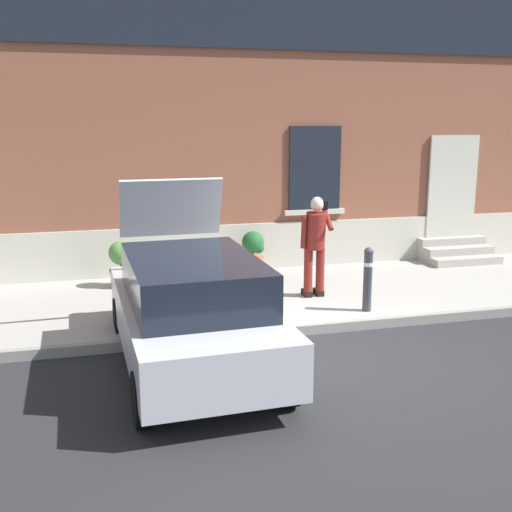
% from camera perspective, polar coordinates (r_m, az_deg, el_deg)
% --- Properties ---
extents(ground_plane, '(80.00, 80.00, 0.00)m').
position_cam_1_polar(ground_plane, '(8.50, 7.81, -9.25)').
color(ground_plane, '#232326').
extents(sidewalk, '(24.00, 3.60, 0.15)m').
position_cam_1_polar(sidewalk, '(10.98, 2.27, -3.70)').
color(sidewalk, '#99968E').
rests_on(sidewalk, ground).
extents(curb_edge, '(24.00, 0.12, 0.15)m').
position_cam_1_polar(curb_edge, '(9.30, 5.62, -6.78)').
color(curb_edge, gray).
rests_on(curb_edge, ground).
extents(building_facade, '(24.00, 1.52, 7.50)m').
position_cam_1_polar(building_facade, '(12.96, -0.85, 15.11)').
color(building_facade, brown).
rests_on(building_facade, ground).
extents(entrance_stoop, '(1.57, 0.96, 0.48)m').
position_cam_1_polar(entrance_stoop, '(14.04, 18.23, 0.36)').
color(entrance_stoop, '#9E998E').
rests_on(entrance_stoop, sidewalk).
extents(hatchback_car_silver, '(1.92, 4.13, 2.34)m').
position_cam_1_polar(hatchback_car_silver, '(7.83, -6.06, -4.92)').
color(hatchback_car_silver, '#B7B7BF').
rests_on(hatchback_car_silver, ground).
extents(bollard_near_person, '(0.15, 0.15, 1.04)m').
position_cam_1_polar(bollard_near_person, '(9.86, 10.43, -1.94)').
color(bollard_near_person, '#333338').
rests_on(bollard_near_person, sidewalk).
extents(person_on_phone, '(0.51, 0.47, 1.75)m').
position_cam_1_polar(person_on_phone, '(10.44, 5.57, 1.49)').
color(person_on_phone, maroon).
rests_on(person_on_phone, sidewalk).
extents(planter_olive, '(0.44, 0.44, 0.86)m').
position_cam_1_polar(planter_olive, '(11.41, -12.48, -0.62)').
color(planter_olive, '#606B38').
rests_on(planter_olive, sidewalk).
extents(planter_terracotta, '(0.44, 0.44, 0.86)m').
position_cam_1_polar(planter_terracotta, '(12.12, -0.25, 0.44)').
color(planter_terracotta, '#B25B38').
rests_on(planter_terracotta, sidewalk).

